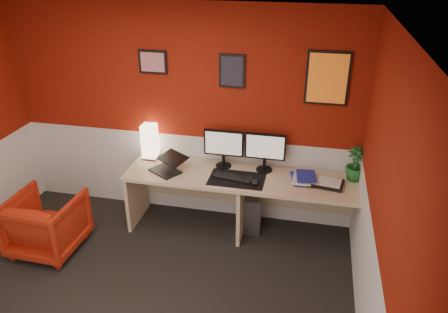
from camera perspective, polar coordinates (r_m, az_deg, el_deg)
ground at (r=4.30m, az=-11.95°, el=-19.12°), size 4.00×3.50×0.01m
ceiling at (r=3.10m, az=-16.36°, el=15.60°), size 4.00×3.50×0.01m
wall_back at (r=5.00m, az=-5.44°, el=5.42°), size 4.00×0.01×2.50m
wall_right at (r=3.27m, az=20.14°, el=-8.33°), size 0.01×3.50×2.50m
wainscot_back at (r=5.30m, az=-5.12°, el=-2.19°), size 4.00×0.01×1.00m
wainscot_right at (r=3.73m, az=18.21°, el=-17.88°), size 0.01×3.50×1.00m
desk at (r=4.93m, az=2.46°, el=-6.33°), size 2.60×0.65×0.73m
shoji_lamp at (r=5.12m, az=-9.70°, el=1.82°), size 0.16×0.16×0.40m
laptop at (r=4.82m, az=-7.78°, el=-0.84°), size 0.40×0.37×0.22m
monitor_left at (r=4.82m, az=-0.07°, el=1.77°), size 0.45×0.06×0.58m
monitor_right at (r=4.76m, az=5.42°, el=1.29°), size 0.45×0.06×0.58m
desk_mat at (r=4.68m, az=1.70°, el=-2.97°), size 0.60×0.38×0.01m
keyboard at (r=4.69m, az=1.16°, el=-2.75°), size 0.44×0.21×0.02m
mouse at (r=4.58m, az=4.00°, el=-3.47°), size 0.08×0.11×0.03m
book_bottom at (r=4.72m, az=8.86°, el=-2.91°), size 0.28×0.34×0.03m
book_middle at (r=4.69m, az=9.01°, el=-2.75°), size 0.22×0.29×0.02m
book_top at (r=4.68m, az=9.49°, el=-2.52°), size 0.23×0.29×0.03m
zen_tray at (r=4.70m, az=13.25°, el=-3.43°), size 0.38×0.30×0.03m
potted_plant at (r=4.80m, az=16.93°, el=-0.95°), size 0.23×0.23×0.37m
pc_tower at (r=5.13m, az=3.78°, el=-6.80°), size 0.23×0.46×0.45m
armchair at (r=5.07m, az=-22.22°, el=-8.08°), size 0.71×0.73×0.65m
art_left at (r=4.90m, az=-9.31°, el=12.15°), size 0.32×0.02×0.26m
art_center at (r=4.67m, az=1.08°, el=11.16°), size 0.28×0.02×0.36m
art_right at (r=4.60m, az=13.43°, el=9.94°), size 0.44×0.02×0.56m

